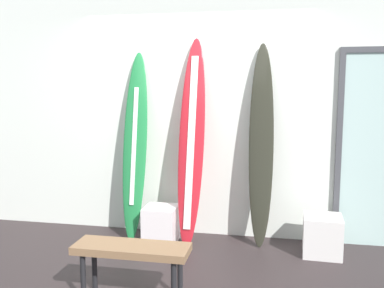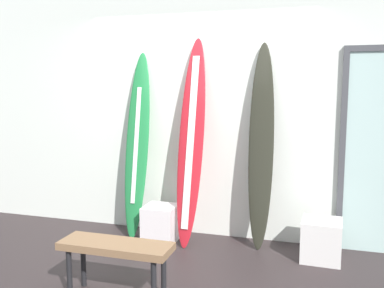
{
  "view_description": "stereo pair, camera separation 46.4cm",
  "coord_description": "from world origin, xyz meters",
  "px_view_note": "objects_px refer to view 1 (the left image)",
  "views": [
    {
      "loc": [
        0.89,
        -3.57,
        1.71
      ],
      "look_at": [
        -0.0,
        0.95,
        1.08
      ],
      "focal_mm": 40.3,
      "sensor_mm": 36.0,
      "label": 1
    },
    {
      "loc": [
        1.34,
        -3.45,
        1.71
      ],
      "look_at": [
        -0.0,
        0.95,
        1.08
      ],
      "focal_mm": 40.3,
      "sensor_mm": 36.0,
      "label": 2
    }
  ],
  "objects_px": {
    "surfboard_crimson": "(192,143)",
    "display_block_center": "(161,224)",
    "display_block_left": "(322,235)",
    "surfboard_emerald": "(135,147)",
    "surfboard_charcoal": "(261,147)",
    "bench": "(132,253)"
  },
  "relations": [
    {
      "from": "surfboard_crimson",
      "to": "display_block_center",
      "type": "distance_m",
      "value": 0.96
    },
    {
      "from": "surfboard_emerald",
      "to": "surfboard_charcoal",
      "type": "distance_m",
      "value": 1.39
    },
    {
      "from": "surfboard_charcoal",
      "to": "bench",
      "type": "bearing_deg",
      "value": -122.43
    },
    {
      "from": "surfboard_charcoal",
      "to": "display_block_center",
      "type": "distance_m",
      "value": 1.38
    },
    {
      "from": "surfboard_charcoal",
      "to": "display_block_left",
      "type": "distance_m",
      "value": 1.09
    },
    {
      "from": "surfboard_crimson",
      "to": "bench",
      "type": "xyz_separation_m",
      "value": [
        -0.21,
        -1.38,
        -0.7
      ]
    },
    {
      "from": "surfboard_crimson",
      "to": "surfboard_emerald",
      "type": "bearing_deg",
      "value": 175.6
    },
    {
      "from": "bench",
      "to": "display_block_left",
      "type": "bearing_deg",
      "value": 39.04
    },
    {
      "from": "surfboard_emerald",
      "to": "surfboard_charcoal",
      "type": "bearing_deg",
      "value": 1.9
    },
    {
      "from": "display_block_left",
      "to": "surfboard_crimson",
      "type": "bearing_deg",
      "value": 175.69
    },
    {
      "from": "surfboard_emerald",
      "to": "display_block_left",
      "type": "height_order",
      "value": "surfboard_emerald"
    },
    {
      "from": "surfboard_crimson",
      "to": "surfboard_charcoal",
      "type": "distance_m",
      "value": 0.74
    },
    {
      "from": "surfboard_emerald",
      "to": "bench",
      "type": "xyz_separation_m",
      "value": [
        0.45,
        -1.44,
        -0.63
      ]
    },
    {
      "from": "display_block_center",
      "to": "bench",
      "type": "height_order",
      "value": "bench"
    },
    {
      "from": "surfboard_crimson",
      "to": "display_block_center",
      "type": "xyz_separation_m",
      "value": [
        -0.33,
        -0.08,
        -0.9
      ]
    },
    {
      "from": "bench",
      "to": "surfboard_charcoal",
      "type": "bearing_deg",
      "value": 57.57
    },
    {
      "from": "surfboard_emerald",
      "to": "display_block_center",
      "type": "height_order",
      "value": "surfboard_emerald"
    },
    {
      "from": "surfboard_emerald",
      "to": "surfboard_charcoal",
      "type": "relative_size",
      "value": 0.96
    },
    {
      "from": "display_block_left",
      "to": "bench",
      "type": "xyz_separation_m",
      "value": [
        -1.58,
        -1.28,
        0.2
      ]
    },
    {
      "from": "surfboard_emerald",
      "to": "display_block_left",
      "type": "xyz_separation_m",
      "value": [
        2.03,
        -0.15,
        -0.83
      ]
    },
    {
      "from": "display_block_left",
      "to": "display_block_center",
      "type": "xyz_separation_m",
      "value": [
        -1.7,
        0.02,
        -0.0
      ]
    },
    {
      "from": "display_block_center",
      "to": "surfboard_crimson",
      "type": "bearing_deg",
      "value": 14.33
    }
  ]
}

